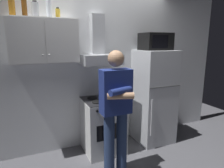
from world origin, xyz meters
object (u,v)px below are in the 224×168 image
Objects in this scene: bottle_beer_brown at (24,7)px; microwave at (156,42)px; range_hood at (99,51)px; bottle_spice_jar at (58,14)px; bottle_canister_steel at (35,10)px; bottle_liquor_amber at (12,5)px; refrigerator at (154,97)px; bottle_vodka_clear at (49,8)px; stove_oven at (103,125)px; upper_cabinet at (44,41)px; person_standing at (116,109)px.

microwave is at bearing -3.99° from bottle_beer_brown.
range_hood is 0.97m from microwave.
bottle_spice_jar is at bearing -0.16° from bottle_beer_brown.
bottle_canister_steel is at bearing -178.39° from bottle_spice_jar.
bottle_liquor_amber reaches higher than microwave.
refrigerator is 5.71× the size of bottle_vodka_clear.
stove_oven is 1.82× the size of microwave.
refrigerator is 2.03m from bottle_spice_jar.
upper_cabinet is 6.06× the size of bottle_spice_jar.
bottle_canister_steel is at bearing 165.53° from upper_cabinet.
bottle_beer_brown is 0.88× the size of bottle_liquor_amber.
range_hood is 1.16m from bottle_beer_brown.
bottle_canister_steel is (-0.08, 0.02, 0.40)m from upper_cabinet.
microwave is at bearing -3.48° from upper_cabinet.
microwave is 2.01m from bottle_beer_brown.
microwave is 1.71× the size of bottle_vodka_clear.
bottle_vodka_clear is at bearing 176.72° from microwave.
bottle_canister_steel is at bearing 169.39° from bottle_vodka_clear.
bottle_liquor_amber reaches higher than upper_cabinet.
bottle_beer_brown reaches higher than upper_cabinet.
bottle_beer_brown reaches higher than microwave.
person_standing is 6.16× the size of bottle_beer_brown.
range_hood is 0.79m from bottle_spice_jar.
upper_cabinet is at bearing 171.10° from stove_oven.
stove_oven is 1.62m from microwave.
stove_oven is 0.53× the size of person_standing.
bottle_spice_jar is at bearing 177.29° from range_hood.
refrigerator is 2.40m from bottle_beer_brown.
upper_cabinet is 3.21× the size of bottle_vodka_clear.
upper_cabinet is at bearing 176.52° from microwave.
stove_oven is at bearing -178.85° from microwave.
bottle_beer_brown is at bearing 175.83° from bottle_canister_steel.
bottle_liquor_amber is at bearing 179.54° from range_hood.
range_hood reaches higher than person_standing.
bottle_vodka_clear is 0.45m from bottle_liquor_amber.
refrigerator is 0.94m from microwave.
bottle_vodka_clear reaches higher than range_hood.
bottle_canister_steel is (-0.83, 0.75, 1.25)m from person_standing.
range_hood reaches higher than upper_cabinet.
stove_oven is 1.94m from bottle_canister_steel.
microwave is at bearing 90.90° from refrigerator.
bottle_beer_brown is 0.42m from bottle_spice_jar.
stove_oven is 0.77m from person_standing.
bottle_liquor_amber is (-2.10, 0.14, 1.39)m from refrigerator.
bottle_spice_jar is (-1.54, 0.15, 1.32)m from refrigerator.
person_standing is at bearing -47.50° from bottle_vodka_clear.
stove_oven is 0.55× the size of refrigerator.
bottle_spice_jar is (0.56, 0.02, -0.08)m from bottle_liquor_amber.
bottle_vodka_clear is at bearing -10.61° from bottle_canister_steel.
bottle_beer_brown is 0.15m from bottle_liquor_amber.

